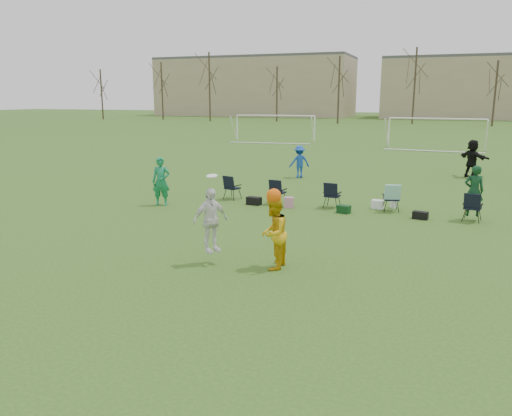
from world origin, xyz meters
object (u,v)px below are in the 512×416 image
at_px(goal_left, 275,121).
at_px(fielder_green_near, 161,181).
at_px(center_contest, 250,227).
at_px(fielder_blue, 299,162).
at_px(goal_mid, 437,125).
at_px(fielder_black, 472,159).

bearing_deg(goal_left, fielder_green_near, -85.67).
bearing_deg(fielder_green_near, center_contest, -61.42).
xyz_separation_m(fielder_blue, goal_mid, (6.29, 17.50, 1.10)).
bearing_deg(goal_left, goal_mid, -13.13).
bearing_deg(center_contest, fielder_blue, 100.60).
xyz_separation_m(fielder_green_near, fielder_blue, (3.14, 8.30, -0.10)).
relative_size(fielder_black, goal_mid, 0.26).
relative_size(fielder_blue, goal_left, 0.22).
distance_m(fielder_green_near, center_contest, 7.88).
distance_m(fielder_green_near, fielder_black, 16.17).
bearing_deg(goal_mid, fielder_blue, -105.78).
distance_m(fielder_black, goal_left, 22.87).
height_order(fielder_blue, goal_mid, goal_mid).
relative_size(goal_left, goal_mid, 1.00).
distance_m(fielder_black, goal_mid, 14.50).
relative_size(fielder_blue, goal_mid, 0.22).
relative_size(fielder_green_near, fielder_black, 0.95).
height_order(fielder_blue, center_contest, center_contest).
height_order(fielder_green_near, fielder_blue, fielder_green_near).
bearing_deg(goal_mid, fielder_black, -78.14).
height_order(fielder_green_near, fielder_black, fielder_black).
bearing_deg(fielder_green_near, goal_left, 81.50).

